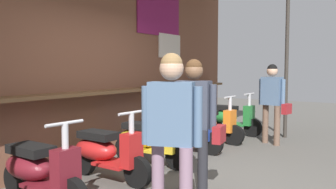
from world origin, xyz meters
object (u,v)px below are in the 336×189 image
object	(u,v)px
scooter_red	(105,151)
scooter_blue	(183,130)
scooter_green	(229,117)
shopper_passing	(171,123)
scooter_yellow	(147,140)
shopper_browsing	(195,113)
shopper_with_handbag	(272,96)
scooter_maroon	(38,170)
scooter_orange	(208,123)

from	to	relation	value
scooter_red	scooter_blue	xyz separation A→B (m)	(2.02, -0.00, 0.00)
scooter_green	shopper_passing	size ratio (longest dim) A/B	0.85
scooter_red	scooter_blue	bearing A→B (deg)	91.31
scooter_yellow	scooter_blue	distance (m)	1.08
scooter_green	shopper_browsing	bearing A→B (deg)	-68.15
shopper_with_handbag	shopper_passing	size ratio (longest dim) A/B	0.97
shopper_passing	scooter_maroon	bearing A→B (deg)	79.51
scooter_orange	shopper_with_handbag	bearing A→B (deg)	24.43
shopper_browsing	shopper_passing	bearing A→B (deg)	-172.51
scooter_blue	shopper_passing	size ratio (longest dim) A/B	0.85
scooter_maroon	shopper_with_handbag	bearing A→B (deg)	77.24
scooter_yellow	shopper_browsing	world-z (taller)	shopper_browsing
shopper_with_handbag	shopper_browsing	size ratio (longest dim) A/B	0.99
scooter_maroon	scooter_orange	xyz separation A→B (m)	(4.09, 0.00, 0.00)
scooter_orange	shopper_with_handbag	size ratio (longest dim) A/B	0.88
scooter_red	shopper_passing	xyz separation A→B (m)	(-0.78, -1.59, 0.62)
scooter_red	scooter_yellow	xyz separation A→B (m)	(0.94, 0.00, 0.00)
scooter_red	scooter_maroon	bearing A→B (deg)	-88.69
scooter_red	shopper_passing	size ratio (longest dim) A/B	0.85
scooter_maroon	shopper_passing	size ratio (longest dim) A/B	0.85
scooter_maroon	scooter_orange	world-z (taller)	same
scooter_orange	shopper_passing	bearing A→B (deg)	-65.97
shopper_with_handbag	shopper_browsing	world-z (taller)	shopper_browsing
scooter_red	shopper_passing	world-z (taller)	shopper_passing
scooter_yellow	scooter_orange	xyz separation A→B (m)	(2.10, -0.00, 0.00)
shopper_passing	scooter_blue	bearing A→B (deg)	9.33
scooter_maroon	shopper_with_handbag	size ratio (longest dim) A/B	0.88
shopper_browsing	scooter_red	bearing A→B (deg)	89.50
scooter_yellow	scooter_blue	size ratio (longest dim) A/B	1.00
scooter_orange	shopper_passing	world-z (taller)	shopper_passing
scooter_orange	shopper_with_handbag	world-z (taller)	shopper_with_handbag
scooter_red	scooter_green	xyz separation A→B (m)	(4.09, -0.00, 0.00)
scooter_red	scooter_green	world-z (taller)	same
shopper_browsing	scooter_orange	bearing A→B (deg)	14.17
shopper_passing	shopper_browsing	bearing A→B (deg)	-2.65
scooter_green	scooter_yellow	bearing A→B (deg)	-86.37
scooter_maroon	scooter_blue	xyz separation A→B (m)	(3.07, -0.00, 0.00)
scooter_yellow	shopper_with_handbag	size ratio (longest dim) A/B	0.88
scooter_green	scooter_maroon	bearing A→B (deg)	-86.37
scooter_green	scooter_orange	bearing A→B (deg)	-86.37
scooter_blue	shopper_passing	distance (m)	3.28
shopper_passing	scooter_yellow	bearing A→B (deg)	22.56
scooter_blue	shopper_passing	bearing A→B (deg)	-63.96
scooter_green	shopper_passing	xyz separation A→B (m)	(-4.86, -1.59, 0.62)
scooter_blue	shopper_with_handbag	bearing A→B (deg)	48.79
scooter_red	shopper_with_handbag	distance (m)	3.76
scooter_yellow	shopper_with_handbag	bearing A→B (deg)	65.03
shopper_browsing	scooter_blue	bearing A→B (deg)	25.12
scooter_orange	scooter_green	bearing A→B (deg)	91.36
scooter_yellow	shopper_passing	xyz separation A→B (m)	(-1.71, -1.59, 0.62)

